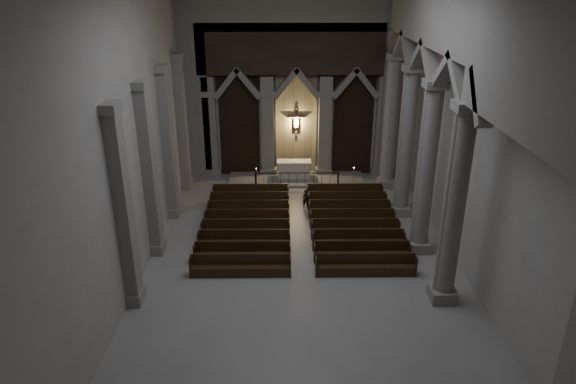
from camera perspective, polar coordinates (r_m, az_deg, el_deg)
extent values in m
plane|color=gray|center=(23.11, 1.62, -8.35)|extent=(24.00, 24.00, 0.00)
cube|color=#A7A59D|center=(32.32, 0.93, 12.19)|extent=(14.00, 0.10, 12.00)
cube|color=#A7A59D|center=(9.82, 4.70, -14.63)|extent=(14.00, 0.10, 12.00)
cube|color=#A7A59D|center=(21.53, -17.25, 5.72)|extent=(0.10, 24.00, 12.00)
cube|color=#A7A59D|center=(22.08, 20.36, 5.73)|extent=(0.10, 24.00, 12.00)
cube|color=gray|center=(32.78, -8.63, 7.06)|extent=(0.80, 0.50, 6.40)
cube|color=gray|center=(33.68, -8.34, 2.23)|extent=(1.05, 0.70, 0.50)
cube|color=gray|center=(32.27, -8.85, 10.74)|extent=(1.00, 0.65, 0.35)
cube|color=gray|center=(32.47, -2.28, 7.15)|extent=(0.80, 0.50, 6.40)
cube|color=gray|center=(33.39, -2.20, 2.28)|extent=(1.05, 0.70, 0.50)
cube|color=gray|center=(31.96, -2.34, 10.87)|extent=(1.00, 0.65, 0.35)
cube|color=gray|center=(32.57, 4.12, 7.16)|extent=(0.80, 0.50, 6.40)
cube|color=gray|center=(33.48, 3.98, 2.30)|extent=(1.05, 0.70, 0.50)
cube|color=gray|center=(32.06, 4.23, 10.86)|extent=(1.00, 0.65, 0.35)
cube|color=gray|center=(33.06, 10.40, 7.08)|extent=(0.80, 0.50, 6.40)
cube|color=gray|center=(33.96, 10.05, 2.29)|extent=(1.05, 0.70, 0.50)
cube|color=gray|center=(32.56, 10.67, 10.72)|extent=(1.00, 0.65, 0.35)
cube|color=black|center=(32.83, -5.44, 7.79)|extent=(2.60, 0.15, 7.00)
cube|color=tan|center=(32.73, 0.91, 7.84)|extent=(2.60, 0.15, 7.00)
cube|color=black|center=(33.02, 7.23, 7.80)|extent=(2.60, 0.15, 7.00)
cube|color=black|center=(31.52, 0.98, 15.60)|extent=(12.00, 0.50, 3.00)
cube|color=gray|center=(32.57, -10.17, 9.23)|extent=(1.60, 0.50, 9.00)
cube|color=gray|center=(32.90, 11.94, 9.23)|extent=(1.60, 0.50, 9.00)
cube|color=gray|center=(31.30, 1.01, 20.15)|extent=(14.00, 0.50, 3.00)
plane|color=#FFD972|center=(32.70, 0.91, 7.83)|extent=(1.50, 0.00, 1.50)
cube|color=brown|center=(32.61, 0.92, 7.79)|extent=(0.13, 0.08, 1.80)
cube|color=brown|center=(32.52, 0.92, 8.38)|extent=(1.10, 0.08, 0.13)
cube|color=tan|center=(32.57, 0.92, 7.67)|extent=(0.26, 0.10, 0.60)
sphere|color=tan|center=(32.47, 0.92, 8.35)|extent=(0.17, 0.17, 0.17)
cylinder|color=tan|center=(32.47, 0.46, 8.30)|extent=(0.45, 0.08, 0.08)
cylinder|color=tan|center=(32.48, 1.39, 8.30)|extent=(0.45, 0.08, 0.08)
cube|color=gray|center=(32.15, 10.83, 1.04)|extent=(1.00, 1.00, 0.50)
cylinder|color=gray|center=(30.98, 11.34, 7.49)|extent=(0.70, 0.70, 7.50)
cube|color=gray|center=(30.22, 11.92, 14.54)|extent=(0.95, 0.95, 0.35)
cube|color=gray|center=(28.56, 12.31, -1.95)|extent=(1.00, 1.00, 0.50)
cylinder|color=gray|center=(27.23, 12.97, 5.24)|extent=(0.70, 0.70, 7.50)
cube|color=gray|center=(26.37, 13.72, 13.23)|extent=(0.95, 0.95, 0.35)
cube|color=gray|center=(25.09, 14.22, -5.77)|extent=(1.00, 1.00, 0.50)
cylinder|color=gray|center=(23.57, 15.08, 2.27)|extent=(0.70, 0.70, 7.50)
cube|color=gray|center=(22.57, 16.09, 11.46)|extent=(0.95, 0.95, 0.35)
cube|color=gray|center=(21.80, 16.75, -10.76)|extent=(1.00, 1.00, 0.50)
cylinder|color=gray|center=(20.04, 17.95, -1.76)|extent=(0.70, 0.70, 7.50)
cube|color=gray|center=(18.85, 19.37, 8.95)|extent=(0.95, 0.95, 0.35)
cube|color=gray|center=(20.80, 18.10, 18.03)|extent=(0.55, 24.00, 2.80)
cube|color=gray|center=(32.64, 10.78, 9.39)|extent=(0.55, 1.20, 9.20)
cube|color=gray|center=(32.06, -11.17, 0.95)|extent=(0.60, 1.00, 0.50)
cube|color=gray|center=(30.89, -11.69, 7.41)|extent=(0.50, 0.80, 7.50)
cube|color=gray|center=(30.12, -12.29, 14.48)|extent=(0.60, 1.00, 0.35)
cube|color=gray|center=(28.45, -12.52, -2.06)|extent=(0.60, 1.00, 0.50)
cube|color=gray|center=(27.13, -13.19, 5.15)|extent=(0.50, 0.80, 7.50)
cube|color=gray|center=(26.26, -13.95, 13.17)|extent=(0.60, 1.00, 0.35)
cube|color=gray|center=(24.97, -14.26, -5.92)|extent=(0.60, 1.00, 0.50)
cube|color=gray|center=(23.45, -15.14, 2.16)|extent=(0.50, 0.80, 7.50)
cube|color=gray|center=(22.44, -16.16, 11.39)|extent=(0.60, 1.00, 0.35)
cube|color=gray|center=(21.67, -16.60, -10.97)|extent=(0.60, 1.00, 0.50)
cube|color=gray|center=(19.89, -17.79, -1.92)|extent=(0.50, 0.80, 7.50)
cube|color=gray|center=(18.69, -19.21, 8.87)|extent=(0.60, 1.00, 0.35)
cube|color=gray|center=(32.61, 0.93, 1.45)|extent=(8.50, 2.60, 0.15)
cube|color=beige|center=(32.53, 0.66, 2.53)|extent=(1.99, 0.78, 1.05)
cube|color=white|center=(32.34, 0.66, 3.43)|extent=(2.16, 0.86, 0.04)
cube|color=black|center=(31.14, 1.00, 2.13)|extent=(5.05, 0.05, 0.05)
cube|color=black|center=(31.33, -3.62, 1.33)|extent=(0.09, 0.09, 1.01)
cube|color=black|center=(31.47, 5.59, 1.36)|extent=(0.09, 0.09, 1.01)
cylinder|color=black|center=(31.32, -2.70, 1.28)|extent=(0.02, 0.02, 0.93)
cylinder|color=black|center=(31.31, -1.78, 1.29)|extent=(0.02, 0.02, 0.93)
cylinder|color=black|center=(31.30, -0.85, 1.29)|extent=(0.02, 0.02, 0.93)
cylinder|color=black|center=(31.30, 0.07, 1.30)|extent=(0.02, 0.02, 0.93)
cylinder|color=black|center=(31.31, 1.00, 1.30)|extent=(0.02, 0.02, 0.93)
cylinder|color=black|center=(31.33, 1.92, 1.30)|extent=(0.02, 0.02, 0.93)
cylinder|color=black|center=(31.36, 2.84, 1.31)|extent=(0.02, 0.02, 0.93)
cylinder|color=black|center=(31.39, 3.76, 1.31)|extent=(0.02, 0.02, 0.93)
cylinder|color=black|center=(31.43, 4.68, 1.31)|extent=(0.02, 0.02, 0.93)
cylinder|color=#A46D32|center=(31.65, -3.49, 0.62)|extent=(0.21, 0.21, 0.04)
cylinder|color=#A46D32|center=(31.47, -3.51, 1.46)|extent=(0.03, 0.03, 0.99)
cylinder|color=#A46D32|center=(31.29, -3.53, 2.31)|extent=(0.10, 0.10, 0.02)
cylinder|color=beige|center=(31.26, -3.54, 2.46)|extent=(0.04, 0.04, 0.17)
sphere|color=#FFB259|center=(31.23, -3.54, 2.64)|extent=(0.04, 0.04, 0.04)
cylinder|color=#A46D32|center=(31.67, 7.23, 0.49)|extent=(0.23, 0.23, 0.05)
cylinder|color=#A46D32|center=(31.47, 7.28, 1.41)|extent=(0.03, 0.03, 1.09)
cylinder|color=#A46D32|center=(31.28, 7.33, 2.33)|extent=(0.11, 0.11, 0.02)
cylinder|color=beige|center=(31.24, 7.34, 2.50)|extent=(0.05, 0.05, 0.19)
sphere|color=#FFB259|center=(31.20, 7.35, 2.70)|extent=(0.04, 0.04, 0.04)
cube|color=black|center=(29.62, -4.13, -0.57)|extent=(4.28, 0.41, 0.46)
cube|color=black|center=(29.61, -4.14, 0.44)|extent=(4.28, 0.07, 0.51)
cube|color=black|center=(29.74, -8.27, -0.18)|extent=(0.06, 0.46, 0.92)
cube|color=black|center=(29.48, 0.02, -0.14)|extent=(0.06, 0.46, 0.92)
cube|color=black|center=(29.78, 6.30, -0.52)|extent=(4.28, 0.41, 0.46)
cube|color=black|center=(29.77, 6.29, 0.48)|extent=(4.28, 0.07, 0.51)
cube|color=black|center=(29.51, 2.18, -0.13)|extent=(0.06, 0.46, 0.92)
cube|color=black|center=(30.02, 10.38, -0.10)|extent=(0.06, 0.46, 0.92)
cube|color=black|center=(28.57, -4.26, -1.48)|extent=(4.28, 0.41, 0.46)
cube|color=black|center=(28.55, -4.27, -0.44)|extent=(4.28, 0.07, 0.51)
cube|color=black|center=(28.70, -8.55, -1.07)|extent=(0.06, 0.46, 0.92)
cube|color=black|center=(28.42, 0.04, -1.05)|extent=(0.06, 0.46, 0.92)
cube|color=black|center=(28.73, 6.55, -1.43)|extent=(4.28, 0.41, 0.46)
cube|color=black|center=(28.72, 6.55, -0.39)|extent=(4.28, 0.07, 0.51)
cube|color=black|center=(28.45, 2.29, -1.04)|extent=(0.06, 0.46, 0.92)
cube|color=black|center=(28.99, 10.78, -0.98)|extent=(0.06, 0.46, 0.92)
cube|color=black|center=(27.53, -4.40, -2.47)|extent=(4.28, 0.41, 0.46)
cube|color=black|center=(27.50, -4.40, -1.38)|extent=(4.28, 0.07, 0.51)
cube|color=black|center=(27.66, -8.85, -2.04)|extent=(0.06, 0.46, 0.92)
cube|color=black|center=(27.37, 0.07, -2.02)|extent=(0.06, 0.46, 0.92)
cube|color=black|center=(27.70, 6.83, -2.41)|extent=(4.28, 0.41, 0.46)
cube|color=black|center=(27.67, 6.83, -1.33)|extent=(4.28, 0.07, 0.51)
cube|color=black|center=(27.41, 2.40, -2.01)|extent=(0.06, 0.46, 0.92)
cube|color=black|center=(27.96, 11.21, -1.93)|extent=(0.06, 0.46, 0.92)
cube|color=black|center=(26.50, -4.55, -3.53)|extent=(4.28, 0.41, 0.46)
cube|color=black|center=(26.46, -4.55, -2.40)|extent=(4.28, 0.07, 0.51)
cube|color=black|center=(26.63, -9.17, -3.08)|extent=(0.06, 0.46, 0.92)
cube|color=black|center=(26.33, 0.10, -3.07)|extent=(0.06, 0.46, 0.92)
cube|color=black|center=(26.67, 7.13, -3.46)|extent=(4.28, 0.41, 0.46)
cube|color=black|center=(26.64, 7.13, -2.34)|extent=(4.28, 0.07, 0.51)
cube|color=black|center=(26.37, 2.53, -3.06)|extent=(0.06, 0.46, 0.92)
cube|color=black|center=(26.94, 11.68, -2.95)|extent=(0.06, 0.46, 0.92)
cube|color=black|center=(25.47, -4.71, -4.68)|extent=(4.28, 0.41, 0.46)
cube|color=black|center=(25.43, -4.71, -3.51)|extent=(4.28, 0.07, 0.51)
cube|color=black|center=(25.61, -9.52, -4.20)|extent=(0.06, 0.46, 0.92)
cube|color=black|center=(25.30, 0.13, -4.21)|extent=(0.06, 0.46, 0.92)
cube|color=black|center=(25.65, 7.45, -4.59)|extent=(4.28, 0.41, 0.46)
cube|color=black|center=(25.61, 7.45, -3.43)|extent=(4.28, 0.07, 0.51)
cube|color=black|center=(25.34, 2.66, -4.19)|extent=(0.06, 0.46, 0.92)
cube|color=black|center=(25.94, 12.18, -4.06)|extent=(0.06, 0.46, 0.92)
cube|color=black|center=(24.46, -4.88, -5.92)|extent=(4.28, 0.41, 0.46)
cube|color=black|center=(24.40, -4.89, -4.71)|extent=(4.28, 0.07, 0.51)
cube|color=black|center=(24.61, -9.90, -5.41)|extent=(0.06, 0.46, 0.92)
cube|color=black|center=(24.28, 0.17, -5.44)|extent=(0.06, 0.46, 0.92)
cube|color=black|center=(24.65, 7.80, -5.82)|extent=(4.28, 0.41, 0.46)
cube|color=black|center=(24.59, 7.80, -4.62)|extent=(4.28, 0.07, 0.51)
cube|color=black|center=(24.32, 2.81, -5.42)|extent=(0.06, 0.46, 0.92)
cube|color=black|center=(24.94, 12.72, -5.25)|extent=(0.06, 0.46, 0.92)
cube|color=black|center=(23.46, -5.07, -7.27)|extent=(4.28, 0.41, 0.46)
cube|color=black|center=(23.39, -5.08, -6.01)|extent=(4.28, 0.07, 0.51)
cube|color=black|center=(23.61, -10.32, -6.73)|extent=(0.06, 0.46, 0.92)
cube|color=black|center=(23.28, 0.21, -6.78)|extent=(0.06, 0.46, 0.92)
cube|color=black|center=(23.66, 8.18, -7.16)|extent=(4.28, 0.41, 0.46)
cube|color=black|center=(23.59, 8.18, -5.90)|extent=(4.28, 0.07, 0.51)
cube|color=black|center=(23.32, 2.97, -6.76)|extent=(0.06, 0.46, 0.92)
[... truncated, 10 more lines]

